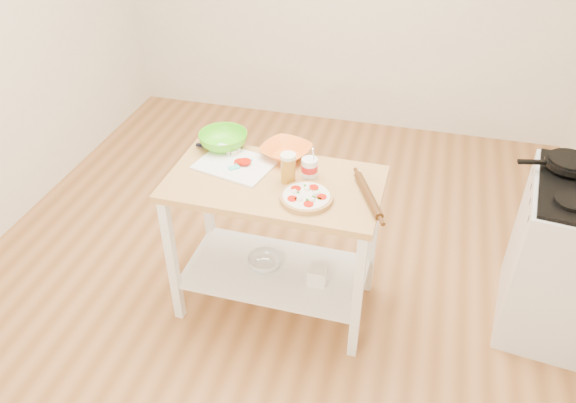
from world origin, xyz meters
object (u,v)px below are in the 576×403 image
Objects in this scene: knife at (212,147)px; beer_pint at (288,168)px; rolling_pin at (368,195)px; shelf_bin at (318,275)px; prep_island at (275,219)px; skillet at (568,163)px; spatula at (240,165)px; shelf_glass_bowl at (265,262)px; gas_stove at (572,260)px; cutting_board at (236,163)px; pizza at (306,197)px; orange_bowl at (286,151)px; green_bowl at (223,140)px; yogurt_tub at (309,168)px.

beer_pint is at bearing -18.70° from knife.
shelf_bin is at bearing 179.25° from rolling_pin.
skillet reaches higher than prep_island.
prep_island is 0.36m from spatula.
skillet reaches higher than shelf_glass_bowl.
gas_stove is 1.93m from cutting_board.
spatula is (-0.22, 0.08, 0.27)m from prep_island.
beer_pint is at bearing 133.66° from pizza.
orange_bowl is 0.72× the size of rolling_pin.
spatula is 0.49× the size of green_bowl.
beer_pint is (0.32, -0.08, 0.07)m from cutting_board.
cutting_board is 0.76m from rolling_pin.
pizza is 0.61m from shelf_bin.
skillet is 1.37m from yogurt_tub.
prep_island is 2.93× the size of skillet.
cutting_board is 1.24× the size of rolling_pin.
prep_island is 0.57m from rolling_pin.
cutting_board is at bearing 156.02° from shelf_glass_bowl.
cutting_board is 0.65m from shelf_glass_bowl.
shelf_glass_bowl is at bearing -10.90° from cutting_board.
shelf_glass_bowl is at bearing 164.78° from prep_island.
rolling_pin reaches higher than spatula.
prep_island is 0.38m from orange_bowl.
yogurt_tub is at bearing -8.77° from knife.
green_bowl is at bearing 173.69° from skillet.
orange_bowl is at bearing 45.29° from cutting_board.
yogurt_tub is at bearing -42.94° from orange_bowl.
yogurt_tub is at bearing 37.92° from beer_pint.
knife is at bearing 158.47° from beer_pint.
prep_island is 0.34m from beer_pint.
knife is 0.08m from green_bowl.
shelf_bin is at bearing -47.12° from orange_bowl.
knife is at bearing 160.30° from shelf_bin.
green_bowl is at bearing 88.80° from spatula.
knife is 0.43m from orange_bowl.
green_bowl is 0.93m from rolling_pin.
beer_pint reaches higher than knife.
spatula is 0.28m from orange_bowl.
pizza is at bearing -163.97° from rolling_pin.
knife is 1.02× the size of orange_bowl.
shelf_bin is (0.09, -0.12, -0.64)m from yogurt_tub.
pizza is 1.02× the size of orange_bowl.
cutting_board is 0.04m from spatula.
yogurt_tub is 0.51× the size of rolling_pin.
cutting_board is 2.24× the size of shelf_glass_bowl.
gas_stove is at bearing 18.66° from cutting_board.
prep_island is 1.66m from gas_stove.
skillet is 1.10m from rolling_pin.
skillet is at bearing 21.72° from shelf_bin.
yogurt_tub is at bearing 12.37° from cutting_board.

